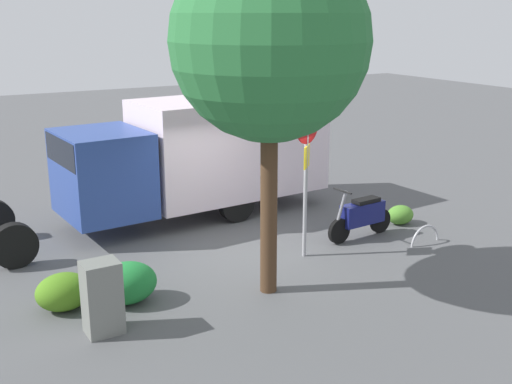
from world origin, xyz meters
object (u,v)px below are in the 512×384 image
at_px(motorcycle, 362,215).
at_px(stop_sign, 306,158).
at_px(street_tree, 270,42).
at_px(bike_rack_hoop, 425,243).
at_px(box_truck_near, 196,152).
at_px(utility_cabinet, 102,298).

bearing_deg(motorcycle, stop_sign, 5.18).
xyz_separation_m(street_tree, bike_rack_hoop, (-4.20, -0.41, -4.39)).
height_order(box_truck_near, street_tree, street_tree).
bearing_deg(bike_rack_hoop, street_tree, 5.52).
relative_size(box_truck_near, stop_sign, 2.71).
distance_m(box_truck_near, bike_rack_hoop, 5.75).
bearing_deg(motorcycle, street_tree, 18.17).
height_order(motorcycle, bike_rack_hoop, motorcycle).
bearing_deg(stop_sign, bike_rack_hoop, 165.90).
bearing_deg(box_truck_near, motorcycle, 123.17).
bearing_deg(bike_rack_hoop, utility_cabinet, 3.75).
distance_m(stop_sign, utility_cabinet, 4.92).
distance_m(box_truck_near, street_tree, 5.51).
relative_size(box_truck_near, motorcycle, 4.67).
xyz_separation_m(street_tree, utility_cabinet, (3.04, 0.07, -3.80)).
height_order(motorcycle, stop_sign, stop_sign).
relative_size(motorcycle, stop_sign, 0.58).
height_order(box_truck_near, motorcycle, box_truck_near).
relative_size(box_truck_near, utility_cabinet, 7.15).
height_order(motorcycle, street_tree, street_tree).
xyz_separation_m(box_truck_near, stop_sign, (-0.78, 3.61, 0.49)).
bearing_deg(bike_rack_hoop, box_truck_near, -50.92).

